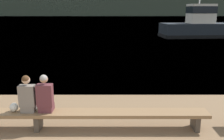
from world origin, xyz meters
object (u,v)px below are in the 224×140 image
shopping_bag (13,107)px  person_left (26,96)px  person_right (44,96)px  tugboat_red (196,27)px  bench_main (37,115)px

shopping_bag → person_left: bearing=-1.5°
person_right → tugboat_red: tugboat_red is taller
person_left → shopping_bag: (-0.37, 0.01, -0.30)m
person_left → shopping_bag: person_left is taller
person_left → shopping_bag: bearing=178.5°
person_left → person_right: bearing=0.0°
person_right → tugboat_red: bearing=63.3°
bench_main → person_left: 0.54m
person_right → tugboat_red: (11.08, 22.01, 0.24)m
person_left → tugboat_red: (11.51, 22.01, 0.24)m
person_left → tugboat_red: 24.84m
bench_main → person_left: size_ratio=8.99×
bench_main → shopping_bag: (-0.59, 0.01, 0.19)m
person_right → shopping_bag: bearing=179.3°
shopping_bag → tugboat_red: tugboat_red is taller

